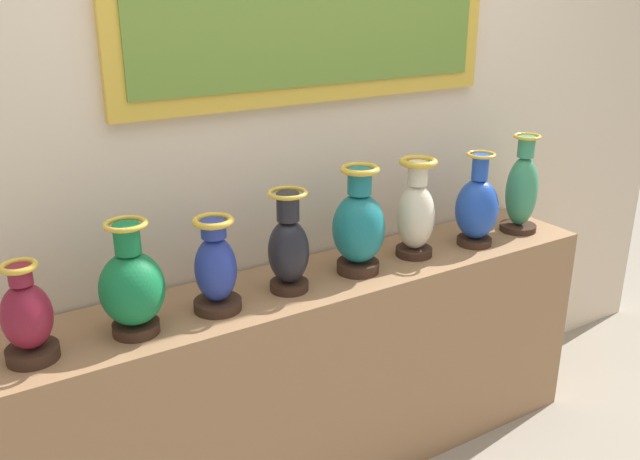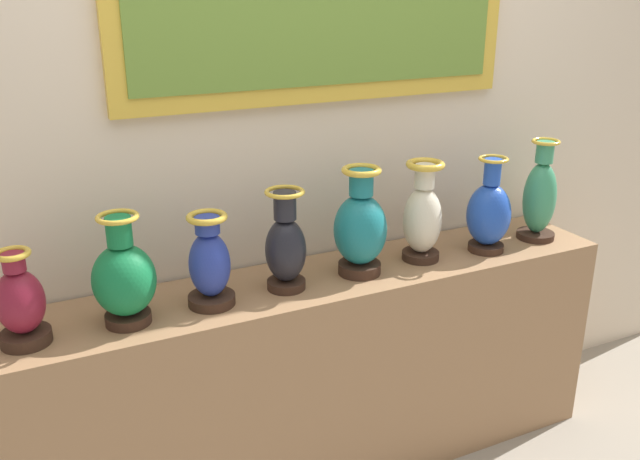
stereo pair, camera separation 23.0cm
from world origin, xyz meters
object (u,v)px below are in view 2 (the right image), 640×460
(vase_sapphire, at_px, (489,213))
(vase_jade, at_px, (540,197))
(vase_burgundy, at_px, (21,304))
(vase_ivory, at_px, (423,216))
(vase_teal, at_px, (360,228))
(vase_onyx, at_px, (286,246))
(vase_cobalt, at_px, (210,264))
(vase_emerald, at_px, (124,278))

(vase_sapphire, xyz_separation_m, vase_jade, (0.26, 0.02, 0.02))
(vase_sapphire, height_order, vase_jade, vase_jade)
(vase_burgundy, xyz_separation_m, vase_ivory, (1.35, 0.03, 0.04))
(vase_teal, xyz_separation_m, vase_jade, (0.80, -0.01, 0.00))
(vase_ivory, bearing_deg, vase_onyx, -178.40)
(vase_cobalt, distance_m, vase_teal, 0.54)
(vase_jade, bearing_deg, vase_sapphire, -175.93)
(vase_onyx, relative_size, vase_sapphire, 0.94)
(vase_burgundy, bearing_deg, vase_emerald, -0.71)
(vase_onyx, distance_m, vase_sapphire, 0.82)
(vase_burgundy, bearing_deg, vase_jade, 0.34)
(vase_jade, bearing_deg, vase_burgundy, -179.66)
(vase_teal, distance_m, vase_sapphire, 0.54)
(vase_ivory, bearing_deg, vase_teal, -177.15)
(vase_emerald, distance_m, vase_teal, 0.80)
(vase_sapphire, bearing_deg, vase_jade, 4.07)
(vase_emerald, distance_m, vase_jade, 1.60)
(vase_cobalt, relative_size, vase_ivory, 0.82)
(vase_emerald, bearing_deg, vase_cobalt, 2.49)
(vase_emerald, height_order, vase_sapphire, vase_sapphire)
(vase_emerald, xyz_separation_m, vase_teal, (0.80, 0.02, 0.02))
(vase_teal, xyz_separation_m, vase_sapphire, (0.54, -0.02, -0.02))
(vase_burgundy, height_order, vase_onyx, vase_onyx)
(vase_jade, bearing_deg, vase_teal, 179.60)
(vase_cobalt, distance_m, vase_jade, 1.34)
(vase_ivory, height_order, vase_jade, vase_jade)
(vase_burgundy, relative_size, vase_cobalt, 0.93)
(vase_sapphire, bearing_deg, vase_cobalt, 179.18)
(vase_ivory, distance_m, vase_jade, 0.53)
(vase_burgundy, height_order, vase_sapphire, vase_sapphire)
(vase_sapphire, bearing_deg, vase_teal, 177.41)
(vase_cobalt, xyz_separation_m, vase_sapphire, (1.08, -0.02, 0.01))
(vase_emerald, distance_m, vase_sapphire, 1.34)
(vase_jade, bearing_deg, vase_ivory, 177.99)
(vase_onyx, bearing_deg, vase_teal, 0.41)
(vase_burgundy, height_order, vase_emerald, vase_emerald)
(vase_onyx, xyz_separation_m, vase_ivory, (0.54, 0.02, 0.02))
(vase_teal, bearing_deg, vase_jade, -0.40)
(vase_cobalt, distance_m, vase_sapphire, 1.08)
(vase_cobalt, xyz_separation_m, vase_jade, (1.34, 0.00, 0.03))
(vase_burgundy, height_order, vase_jade, vase_jade)
(vase_teal, distance_m, vase_jade, 0.80)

